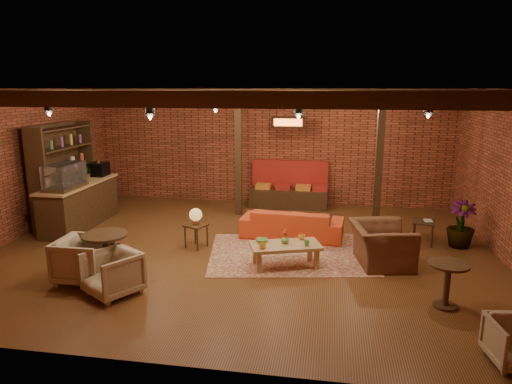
% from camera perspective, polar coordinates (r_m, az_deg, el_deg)
% --- Properties ---
extents(floor, '(10.00, 10.00, 0.00)m').
position_cam_1_polar(floor, '(9.35, -1.74, -7.25)').
color(floor, '#431E10').
rests_on(floor, ground).
extents(ceiling, '(10.00, 8.00, 0.02)m').
position_cam_1_polar(ceiling, '(8.77, -1.89, 12.77)').
color(ceiling, black).
rests_on(ceiling, wall_back).
extents(wall_back, '(10.00, 0.02, 3.20)m').
position_cam_1_polar(wall_back, '(12.82, 1.69, 5.69)').
color(wall_back, brown).
rests_on(wall_back, ground).
extents(wall_front, '(10.00, 0.02, 3.20)m').
position_cam_1_polar(wall_front, '(5.18, -10.51, -5.69)').
color(wall_front, brown).
rests_on(wall_front, ground).
extents(wall_left, '(0.02, 8.00, 3.20)m').
position_cam_1_polar(wall_left, '(11.04, -28.23, 2.94)').
color(wall_left, brown).
rests_on(wall_left, ground).
extents(ceiling_beams, '(9.80, 6.40, 0.22)m').
position_cam_1_polar(ceiling_beams, '(8.77, -1.88, 11.98)').
color(ceiling_beams, black).
rests_on(ceiling_beams, ceiling).
extents(ceiling_pipe, '(9.60, 0.12, 0.12)m').
position_cam_1_polar(ceiling_pipe, '(10.35, -0.10, 10.88)').
color(ceiling_pipe, black).
rests_on(ceiling_pipe, ceiling).
extents(post_left, '(0.16, 0.16, 3.20)m').
position_cam_1_polar(post_left, '(11.55, -2.22, 4.87)').
color(post_left, black).
rests_on(post_left, ground).
extents(post_right, '(0.16, 0.16, 3.20)m').
position_cam_1_polar(post_right, '(10.78, 15.14, 3.83)').
color(post_right, black).
rests_on(post_right, ground).
extents(service_counter, '(0.80, 2.50, 1.60)m').
position_cam_1_polar(service_counter, '(11.49, -21.24, -0.12)').
color(service_counter, black).
rests_on(service_counter, ground).
extents(plant_counter, '(0.35, 0.39, 0.30)m').
position_cam_1_polar(plant_counter, '(11.53, -20.48, 2.12)').
color(plant_counter, '#337F33').
rests_on(plant_counter, service_counter).
extents(shelving_hutch, '(0.52, 2.00, 2.40)m').
position_cam_1_polar(shelving_hutch, '(11.70, -22.84, 1.97)').
color(shelving_hutch, black).
rests_on(shelving_hutch, ground).
extents(banquette, '(2.10, 0.70, 1.00)m').
position_cam_1_polar(banquette, '(12.50, 4.10, 0.35)').
color(banquette, maroon).
rests_on(banquette, ground).
extents(service_sign, '(0.86, 0.06, 0.30)m').
position_cam_1_polar(service_sign, '(11.79, 4.04, 8.68)').
color(service_sign, '#E35316').
rests_on(service_sign, ceiling).
extents(ceiling_spotlights, '(6.40, 4.40, 0.28)m').
position_cam_1_polar(ceiling_spotlights, '(8.78, -1.87, 10.55)').
color(ceiling_spotlights, black).
rests_on(ceiling_spotlights, ceiling).
extents(rug, '(3.49, 2.89, 0.01)m').
position_cam_1_polar(rug, '(9.18, 4.22, -7.63)').
color(rug, maroon).
rests_on(rug, floor).
extents(sofa, '(2.26, 1.03, 0.64)m').
position_cam_1_polar(sofa, '(10.03, 4.55, -3.93)').
color(sofa, '#C43C1B').
rests_on(sofa, floor).
extents(coffee_table, '(1.40, 1.01, 0.69)m').
position_cam_1_polar(coffee_table, '(8.41, 3.61, -6.82)').
color(coffee_table, '#A7834E').
rests_on(coffee_table, floor).
extents(side_table_lamp, '(0.52, 0.52, 0.83)m').
position_cam_1_polar(side_table_lamp, '(9.39, -7.54, -3.21)').
color(side_table_lamp, black).
rests_on(side_table_lamp, floor).
extents(round_table_left, '(0.77, 0.77, 0.80)m').
position_cam_1_polar(round_table_left, '(8.27, -18.25, -6.70)').
color(round_table_left, black).
rests_on(round_table_left, floor).
extents(armchair_a, '(0.78, 0.83, 0.85)m').
position_cam_1_polar(armchair_a, '(8.31, -20.70, -7.66)').
color(armchair_a, beige).
rests_on(armchair_a, floor).
extents(armchair_b, '(1.02, 1.00, 0.78)m').
position_cam_1_polar(armchair_b, '(7.67, -17.53, -9.43)').
color(armchair_b, beige).
rests_on(armchair_b, floor).
extents(armchair_right, '(0.97, 1.29, 1.03)m').
position_cam_1_polar(armchair_right, '(8.78, 15.42, -5.55)').
color(armchair_right, brown).
rests_on(armchair_right, floor).
extents(side_table_book, '(0.54, 0.54, 0.52)m').
position_cam_1_polar(side_table_book, '(10.17, 20.24, -3.62)').
color(side_table_book, black).
rests_on(side_table_book, floor).
extents(round_table_right, '(0.60, 0.60, 0.70)m').
position_cam_1_polar(round_table_right, '(7.46, 22.83, -9.86)').
color(round_table_right, black).
rests_on(round_table_right, floor).
extents(plant_tall, '(1.63, 1.63, 2.91)m').
position_cam_1_polar(plant_tall, '(10.05, 24.77, 1.61)').
color(plant_tall, '#4C7F4C').
rests_on(plant_tall, floor).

